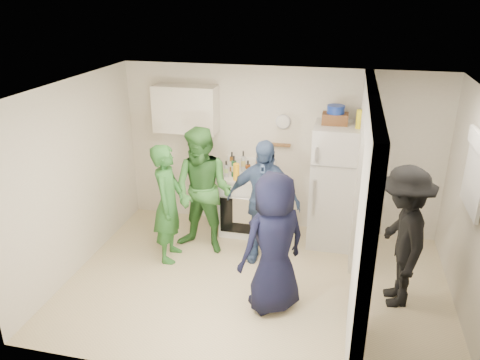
# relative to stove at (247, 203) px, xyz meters

# --- Properties ---
(floor) EXTENTS (4.80, 4.80, 0.00)m
(floor) POSITION_rel_stove_xyz_m (0.42, -1.37, -0.47)
(floor) COLOR beige
(floor) RESTS_ON ground
(wall_back) EXTENTS (4.80, 0.00, 4.80)m
(wall_back) POSITION_rel_stove_xyz_m (0.42, 0.33, 0.78)
(wall_back) COLOR silver
(wall_back) RESTS_ON floor
(wall_front) EXTENTS (4.80, 0.00, 4.80)m
(wall_front) POSITION_rel_stove_xyz_m (0.42, -3.07, 0.78)
(wall_front) COLOR silver
(wall_front) RESTS_ON floor
(wall_left) EXTENTS (0.00, 3.40, 3.40)m
(wall_left) POSITION_rel_stove_xyz_m (-1.98, -1.37, 0.78)
(wall_left) COLOR silver
(wall_left) RESTS_ON floor
(wall_right) EXTENTS (0.00, 3.40, 3.40)m
(wall_right) POSITION_rel_stove_xyz_m (2.82, -1.37, 0.78)
(wall_right) COLOR silver
(wall_right) RESTS_ON floor
(ceiling) EXTENTS (4.80, 4.80, 0.00)m
(ceiling) POSITION_rel_stove_xyz_m (0.42, -1.37, 2.03)
(ceiling) COLOR white
(ceiling) RESTS_ON wall_back
(partition_pier_back) EXTENTS (0.12, 1.20, 2.50)m
(partition_pier_back) POSITION_rel_stove_xyz_m (1.62, -0.27, 0.78)
(partition_pier_back) COLOR silver
(partition_pier_back) RESTS_ON floor
(partition_pier_front) EXTENTS (0.12, 1.20, 2.50)m
(partition_pier_front) POSITION_rel_stove_xyz_m (1.62, -2.47, 0.78)
(partition_pier_front) COLOR silver
(partition_pier_front) RESTS_ON floor
(partition_header) EXTENTS (0.12, 1.00, 0.40)m
(partition_header) POSITION_rel_stove_xyz_m (1.62, -1.37, 1.83)
(partition_header) COLOR silver
(partition_header) RESTS_ON partition_pier_back
(stove) EXTENTS (0.78, 0.65, 0.93)m
(stove) POSITION_rel_stove_xyz_m (0.00, 0.00, 0.00)
(stove) COLOR white
(stove) RESTS_ON floor
(upper_cabinet) EXTENTS (0.95, 0.34, 0.70)m
(upper_cabinet) POSITION_rel_stove_xyz_m (-0.98, 0.15, 1.38)
(upper_cabinet) COLOR silver
(upper_cabinet) RESTS_ON wall_back
(fridge) EXTENTS (0.74, 0.72, 1.79)m
(fridge) POSITION_rel_stove_xyz_m (1.32, -0.03, 0.43)
(fridge) COLOR silver
(fridge) RESTS_ON floor
(wicker_basket) EXTENTS (0.35, 0.25, 0.15)m
(wicker_basket) POSITION_rel_stove_xyz_m (1.22, 0.02, 1.40)
(wicker_basket) COLOR brown
(wicker_basket) RESTS_ON fridge
(blue_bowl) EXTENTS (0.24, 0.24, 0.11)m
(blue_bowl) POSITION_rel_stove_xyz_m (1.22, 0.02, 1.53)
(blue_bowl) COLOR navy
(blue_bowl) RESTS_ON wicker_basket
(yellow_cup_stack_top) EXTENTS (0.09, 0.09, 0.25)m
(yellow_cup_stack_top) POSITION_rel_stove_xyz_m (1.54, -0.13, 1.45)
(yellow_cup_stack_top) COLOR yellow
(yellow_cup_stack_top) RESTS_ON fridge
(wall_clock) EXTENTS (0.22, 0.02, 0.22)m
(wall_clock) POSITION_rel_stove_xyz_m (0.47, 0.31, 1.23)
(wall_clock) COLOR white
(wall_clock) RESTS_ON wall_back
(spice_shelf) EXTENTS (0.35, 0.08, 0.03)m
(spice_shelf) POSITION_rel_stove_xyz_m (0.42, 0.28, 0.88)
(spice_shelf) COLOR olive
(spice_shelf) RESTS_ON wall_back
(nook_window) EXTENTS (0.03, 0.70, 0.80)m
(nook_window) POSITION_rel_stove_xyz_m (2.80, -1.17, 1.18)
(nook_window) COLOR black
(nook_window) RESTS_ON wall_right
(nook_window_frame) EXTENTS (0.04, 0.76, 0.86)m
(nook_window_frame) POSITION_rel_stove_xyz_m (2.78, -1.17, 1.18)
(nook_window_frame) COLOR white
(nook_window_frame) RESTS_ON wall_right
(nook_valance) EXTENTS (0.04, 0.82, 0.18)m
(nook_valance) POSITION_rel_stove_xyz_m (2.76, -1.17, 1.53)
(nook_valance) COLOR white
(nook_valance) RESTS_ON wall_right
(yellow_cup_stack_stove) EXTENTS (0.09, 0.09, 0.25)m
(yellow_cup_stack_stove) POSITION_rel_stove_xyz_m (-0.12, -0.22, 0.59)
(yellow_cup_stack_stove) COLOR #FFB315
(yellow_cup_stack_stove) RESTS_ON stove
(red_cup) EXTENTS (0.09, 0.09, 0.12)m
(red_cup) POSITION_rel_stove_xyz_m (0.22, -0.20, 0.53)
(red_cup) COLOR #BA0C35
(red_cup) RESTS_ON stove
(person_green_left) EXTENTS (0.45, 0.64, 1.66)m
(person_green_left) POSITION_rel_stove_xyz_m (-0.88, -1.00, 0.36)
(person_green_left) COLOR #2B6B2E
(person_green_left) RESTS_ON floor
(person_green_center) EXTENTS (0.99, 0.84, 1.81)m
(person_green_center) POSITION_rel_stove_xyz_m (-0.48, -0.68, 0.44)
(person_green_center) COLOR #3B7634
(person_green_center) RESTS_ON floor
(person_denim) EXTENTS (1.05, 0.52, 1.74)m
(person_denim) POSITION_rel_stove_xyz_m (0.37, -0.75, 0.40)
(person_denim) COLOR #3A577F
(person_denim) RESTS_ON floor
(person_navy) EXTENTS (0.97, 0.95, 1.69)m
(person_navy) POSITION_rel_stove_xyz_m (0.69, -1.77, 0.38)
(person_navy) COLOR black
(person_navy) RESTS_ON floor
(person_nook) EXTENTS (0.76, 1.18, 1.73)m
(person_nook) POSITION_rel_stove_xyz_m (2.10, -1.33, 0.40)
(person_nook) COLOR black
(person_nook) RESTS_ON floor
(bottle_a) EXTENTS (0.07, 0.07, 0.30)m
(bottle_a) POSITION_rel_stove_xyz_m (-0.27, 0.11, 0.62)
(bottle_a) COLOR brown
(bottle_a) RESTS_ON stove
(bottle_b) EXTENTS (0.07, 0.07, 0.32)m
(bottle_b) POSITION_rel_stove_xyz_m (-0.19, -0.09, 0.63)
(bottle_b) COLOR #194B27
(bottle_b) RESTS_ON stove
(bottle_c) EXTENTS (0.06, 0.06, 0.32)m
(bottle_c) POSITION_rel_stove_xyz_m (-0.10, 0.14, 0.63)
(bottle_c) COLOR #ACB5BA
(bottle_c) RESTS_ON stove
(bottle_d) EXTENTS (0.08, 0.08, 0.26)m
(bottle_d) POSITION_rel_stove_xyz_m (0.02, -0.07, 0.59)
(bottle_d) COLOR #663112
(bottle_d) RESTS_ON stove
(bottle_e) EXTENTS (0.06, 0.06, 0.31)m
(bottle_e) POSITION_rel_stove_xyz_m (0.12, 0.20, 0.62)
(bottle_e) COLOR #AEB8C1
(bottle_e) RESTS_ON stove
(bottle_f) EXTENTS (0.06, 0.06, 0.32)m
(bottle_f) POSITION_rel_stove_xyz_m (0.18, 0.04, 0.63)
(bottle_f) COLOR #193513
(bottle_f) RESTS_ON stove
(bottle_g) EXTENTS (0.07, 0.07, 0.29)m
(bottle_g) POSITION_rel_stove_xyz_m (0.26, 0.13, 0.61)
(bottle_g) COLOR brown
(bottle_g) RESTS_ON stove
(bottle_h) EXTENTS (0.06, 0.06, 0.25)m
(bottle_h) POSITION_rel_stove_xyz_m (-0.29, -0.13, 0.59)
(bottle_h) COLOR #ACB3B8
(bottle_h) RESTS_ON stove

